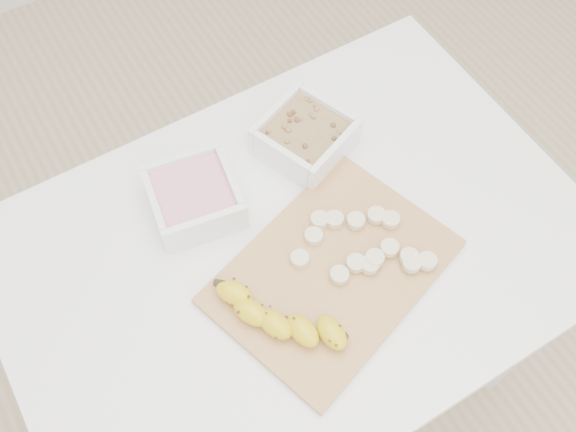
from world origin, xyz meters
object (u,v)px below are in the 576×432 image
bowl_yogurt (194,197)px  bowl_granola (305,136)px  cutting_board (332,271)px  banana (283,318)px  table (296,270)px

bowl_yogurt → bowl_granola: (0.23, 0.01, 0.00)m
cutting_board → banana: bearing=-162.3°
bowl_yogurt → banana: size_ratio=0.78×
bowl_yogurt → table: bearing=-54.7°
table → banana: banana is taller
bowl_granola → bowl_yogurt: bearing=-177.3°
bowl_yogurt → cutting_board: size_ratio=0.44×
table → banana: 0.19m
table → bowl_granola: 0.25m
bowl_granola → cutting_board: bearing=-111.9°
bowl_granola → cutting_board: size_ratio=0.50×
table → bowl_yogurt: bowl_yogurt is taller
table → bowl_granola: bowl_granola is taller
bowl_yogurt → cutting_board: 0.27m
bowl_granola → cutting_board: bowl_granola is taller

